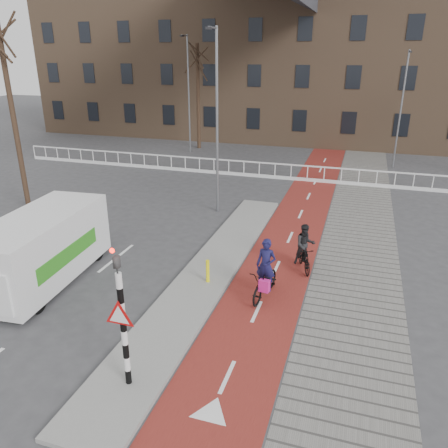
% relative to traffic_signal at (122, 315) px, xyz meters
% --- Properties ---
extents(ground, '(120.00, 120.00, 0.00)m').
position_rel_traffic_signal_xyz_m(ground, '(0.60, 2.02, -1.99)').
color(ground, '#38383A').
rests_on(ground, ground).
extents(bike_lane, '(2.50, 60.00, 0.01)m').
position_rel_traffic_signal_xyz_m(bike_lane, '(2.10, 12.02, -1.98)').
color(bike_lane, maroon).
rests_on(bike_lane, ground).
extents(sidewalk, '(3.00, 60.00, 0.01)m').
position_rel_traffic_signal_xyz_m(sidewalk, '(4.90, 12.02, -1.98)').
color(sidewalk, slate).
rests_on(sidewalk, ground).
extents(curb_island, '(1.80, 16.00, 0.12)m').
position_rel_traffic_signal_xyz_m(curb_island, '(-0.10, 6.02, -1.93)').
color(curb_island, gray).
rests_on(curb_island, ground).
extents(traffic_signal, '(0.80, 0.80, 3.68)m').
position_rel_traffic_signal_xyz_m(traffic_signal, '(0.00, 0.00, 0.00)').
color(traffic_signal, black).
rests_on(traffic_signal, curb_island).
extents(bollard, '(0.12, 0.12, 0.79)m').
position_rel_traffic_signal_xyz_m(bollard, '(0.13, 5.14, -1.47)').
color(bollard, '#F7EB0D').
rests_on(bollard, curb_island).
extents(cyclist_near, '(0.94, 1.98, 1.98)m').
position_rel_traffic_signal_xyz_m(cyclist_near, '(2.14, 4.96, -1.32)').
color(cyclist_near, black).
rests_on(cyclist_near, bike_lane).
extents(cyclist_far, '(1.01, 1.64, 1.74)m').
position_rel_traffic_signal_xyz_m(cyclist_far, '(3.05, 7.22, -1.26)').
color(cyclist_far, black).
rests_on(cyclist_far, bike_lane).
extents(van, '(2.61, 5.59, 2.33)m').
position_rel_traffic_signal_xyz_m(van, '(-5.30, 3.75, -0.76)').
color(van, silver).
rests_on(van, ground).
extents(railing, '(28.00, 0.10, 0.99)m').
position_rel_traffic_signal_xyz_m(railing, '(-4.40, 19.02, -1.68)').
color(railing, silver).
rests_on(railing, ground).
extents(townhouse_row, '(46.00, 10.00, 15.90)m').
position_rel_traffic_signal_xyz_m(townhouse_row, '(-2.40, 34.02, 5.82)').
color(townhouse_row, '#7F6047').
rests_on(townhouse_row, ground).
extents(tree_left, '(0.25, 0.25, 9.49)m').
position_rel_traffic_signal_xyz_m(tree_left, '(-11.20, 9.85, 2.75)').
color(tree_left, black).
rests_on(tree_left, ground).
extents(tree_mid, '(0.29, 0.29, 8.02)m').
position_rel_traffic_signal_xyz_m(tree_mid, '(-8.24, 26.47, 2.02)').
color(tree_mid, black).
rests_on(tree_mid, ground).
extents(streetlight_near, '(0.12, 0.12, 8.40)m').
position_rel_traffic_signal_xyz_m(streetlight_near, '(-1.89, 12.23, 2.21)').
color(streetlight_near, slate).
rests_on(streetlight_near, ground).
extents(streetlight_left, '(0.12, 0.12, 8.58)m').
position_rel_traffic_signal_xyz_m(streetlight_left, '(-8.36, 24.81, 2.30)').
color(streetlight_left, slate).
rests_on(streetlight_left, ground).
extents(streetlight_right, '(0.12, 0.12, 7.53)m').
position_rel_traffic_signal_xyz_m(streetlight_right, '(6.73, 24.33, 1.77)').
color(streetlight_right, slate).
rests_on(streetlight_right, ground).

